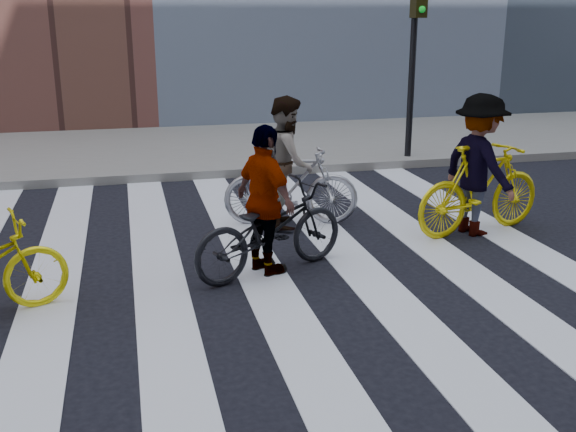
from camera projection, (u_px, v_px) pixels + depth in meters
name	position (u px, v px, depth m)	size (l,w,h in m)	color
ground	(218.00, 295.00, 6.84)	(100.00, 100.00, 0.00)	black
sidewalk_far	(167.00, 150.00, 13.80)	(100.00, 5.00, 0.15)	gray
zebra_crosswalk	(217.00, 294.00, 6.84)	(8.25, 10.00, 0.01)	silver
traffic_signal	(415.00, 41.00, 12.13)	(0.22, 0.42, 3.33)	black
bike_silver_mid	(291.00, 186.00, 8.98)	(0.51, 1.80, 1.08)	#9FA0A9
bike_yellow_right	(480.00, 189.00, 8.62)	(0.55, 1.96, 1.18)	yellow
bike_dark_rear	(270.00, 229.00, 7.29)	(0.66, 1.90, 1.00)	black
rider_mid	(287.00, 162.00, 8.88)	(0.84, 0.66, 1.73)	slate
rider_right	(479.00, 165.00, 8.52)	(1.16, 0.67, 1.80)	slate
rider_rear	(265.00, 201.00, 7.19)	(0.96, 0.40, 1.64)	slate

